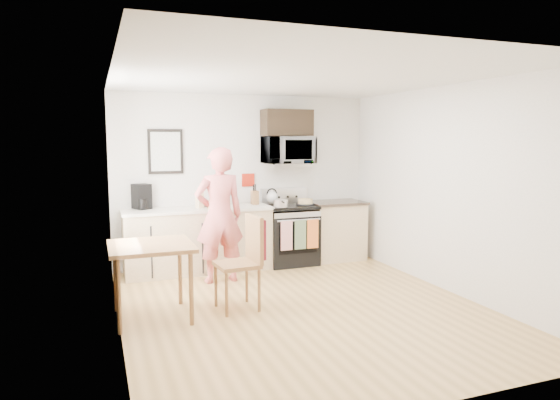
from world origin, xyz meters
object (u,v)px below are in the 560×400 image
object	(u,v)px
dining_table	(151,253)
cake	(305,202)
range	(290,236)
chair	(249,249)
person	(219,215)
microwave	(288,150)

from	to	relation	value
dining_table	cake	xyz separation A→B (m)	(2.50, 1.64, 0.25)
range	chair	xyz separation A→B (m)	(-1.19, -1.75, 0.25)
person	microwave	bearing A→B (deg)	-153.52
microwave	cake	size ratio (longest dim) A/B	2.73
microwave	cake	world-z (taller)	microwave
dining_table	range	bearing A→B (deg)	36.91
microwave	cake	distance (m)	0.84
range	person	size ratio (longest dim) A/B	0.64
range	dining_table	distance (m)	2.87
range	dining_table	size ratio (longest dim) A/B	1.34
chair	microwave	bearing A→B (deg)	52.63
range	microwave	size ratio (longest dim) A/B	1.53
microwave	dining_table	size ratio (longest dim) A/B	0.87
range	cake	bearing A→B (deg)	-18.90
range	cake	distance (m)	0.58
microwave	cake	bearing A→B (deg)	-39.32
chair	cake	distance (m)	2.21
microwave	chair	distance (m)	2.45
person	cake	world-z (taller)	person
range	cake	world-z (taller)	range
cake	microwave	bearing A→B (deg)	140.68
range	chair	size ratio (longest dim) A/B	1.08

